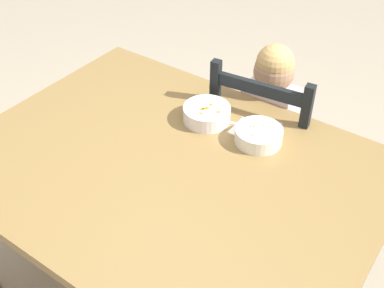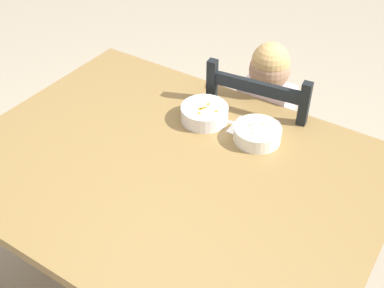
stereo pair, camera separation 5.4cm
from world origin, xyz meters
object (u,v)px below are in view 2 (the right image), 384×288
(bowl_of_peas, at_px, (257,133))
(dining_table, at_px, (170,183))
(bowl_of_carrots, at_px, (204,113))
(spoon, at_px, (227,121))
(dining_chair, at_px, (260,147))
(child_figure, at_px, (262,115))

(bowl_of_peas, bearing_deg, dining_table, -123.53)
(dining_table, bearing_deg, bowl_of_carrots, 96.93)
(bowl_of_carrots, distance_m, spoon, 0.09)
(spoon, bearing_deg, dining_table, -98.06)
(dining_table, bearing_deg, bowl_of_peas, 56.47)
(dining_table, height_order, bowl_of_peas, bowl_of_peas)
(bowl_of_peas, bearing_deg, dining_chair, 109.82)
(child_figure, distance_m, spoon, 0.28)
(dining_chair, xyz_separation_m, bowl_of_peas, (0.11, -0.30, 0.32))
(bowl_of_peas, bearing_deg, bowl_of_carrots, -179.98)
(child_figure, height_order, bowl_of_peas, child_figure)
(child_figure, bearing_deg, dining_table, -97.69)
(bowl_of_peas, height_order, spoon, bowl_of_peas)
(child_figure, bearing_deg, bowl_of_peas, -68.66)
(dining_chair, height_order, child_figure, child_figure)
(dining_table, relative_size, spoon, 10.70)
(bowl_of_peas, xyz_separation_m, bowl_of_carrots, (-0.23, -0.00, 0.00))
(dining_table, relative_size, bowl_of_carrots, 7.91)
(child_figure, distance_m, bowl_of_peas, 0.34)
(dining_table, xyz_separation_m, bowl_of_carrots, (-0.04, 0.29, 0.12))
(dining_chair, xyz_separation_m, spoon, (-0.04, -0.27, 0.30))
(child_figure, bearing_deg, bowl_of_carrots, -111.33)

